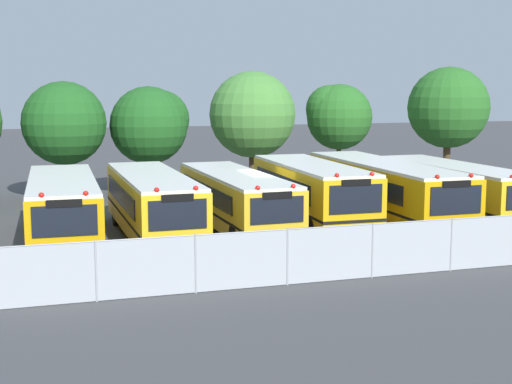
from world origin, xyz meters
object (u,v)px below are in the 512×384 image
(school_bus_0, at_px, (63,207))
(school_bus_4, at_px, (384,189))
(tree_5, at_px, (451,106))
(traffic_cone, at_px, (201,275))
(tree_4, at_px, (337,115))
(tree_2, at_px, (152,124))
(school_bus_2, at_px, (236,199))
(tree_3, at_px, (252,114))
(school_bus_1, at_px, (152,203))
(tree_1, at_px, (67,124))
(school_bus_3, at_px, (312,192))
(school_bus_5, at_px, (455,189))

(school_bus_0, distance_m, school_bus_4, 13.64)
(tree_5, xyz_separation_m, traffic_cone, (-19.33, -17.22, -4.45))
(school_bus_4, relative_size, tree_4, 1.91)
(tree_2, height_order, traffic_cone, tree_2)
(school_bus_2, distance_m, tree_5, 19.04)
(traffic_cone, bearing_deg, school_bus_4, 37.37)
(tree_3, bearing_deg, tree_5, -8.28)
(school_bus_1, height_order, school_bus_4, school_bus_4)
(school_bus_0, height_order, school_bus_1, school_bus_1)
(school_bus_1, xyz_separation_m, tree_4, (13.30, 12.45, 2.83))
(school_bus_2, xyz_separation_m, tree_5, (16.07, 9.61, 3.45))
(traffic_cone, bearing_deg, tree_1, 99.04)
(school_bus_0, xyz_separation_m, tree_2, (5.29, 11.23, 2.54))
(tree_3, bearing_deg, tree_1, -173.98)
(school_bus_0, height_order, traffic_cone, school_bus_0)
(school_bus_1, bearing_deg, tree_4, -137.30)
(school_bus_2, xyz_separation_m, tree_4, (9.82, 12.15, 2.89))
(school_bus_1, bearing_deg, school_bus_4, -178.54)
(school_bus_4, relative_size, tree_3, 1.71)
(tree_2, relative_size, traffic_cone, 8.98)
(school_bus_2, xyz_separation_m, tree_1, (-6.09, 10.26, 2.68))
(tree_1, height_order, traffic_cone, tree_1)
(school_bus_2, relative_size, school_bus_3, 1.06)
(school_bus_2, distance_m, tree_2, 11.31)
(school_bus_0, relative_size, tree_4, 1.62)
(school_bus_3, distance_m, tree_2, 12.14)
(school_bus_4, bearing_deg, school_bus_3, -0.65)
(traffic_cone, bearing_deg, school_bus_0, 116.58)
(school_bus_1, xyz_separation_m, tree_5, (19.56, 9.91, 3.39))
(school_bus_3, distance_m, school_bus_4, 3.36)
(school_bus_0, bearing_deg, tree_3, -131.87)
(tree_1, xyz_separation_m, tree_5, (22.17, -0.64, 0.77))
(school_bus_1, distance_m, school_bus_4, 10.24)
(school_bus_0, xyz_separation_m, school_bus_4, (13.64, 0.37, 0.07))
(tree_2, xyz_separation_m, tree_5, (17.67, -1.28, 0.85))
(tree_5, bearing_deg, school_bus_3, -143.13)
(school_bus_3, bearing_deg, school_bus_0, 3.81)
(tree_3, height_order, tree_5, tree_5)
(traffic_cone, bearing_deg, school_bus_3, 49.23)
(school_bus_3, xyz_separation_m, tree_5, (12.68, 9.51, 3.32))
(school_bus_5, distance_m, tree_5, 11.85)
(tree_4, bearing_deg, school_bus_0, -143.22)
(school_bus_3, relative_size, tree_4, 1.54)
(school_bus_5, relative_size, tree_2, 1.71)
(tree_1, bearing_deg, tree_5, -1.66)
(school_bus_4, xyz_separation_m, tree_2, (-8.35, 10.86, 2.48))
(tree_2, height_order, tree_3, tree_3)
(school_bus_0, relative_size, tree_3, 1.45)
(school_bus_0, xyz_separation_m, school_bus_3, (10.28, 0.44, 0.08))
(traffic_cone, bearing_deg, school_bus_2, 66.84)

